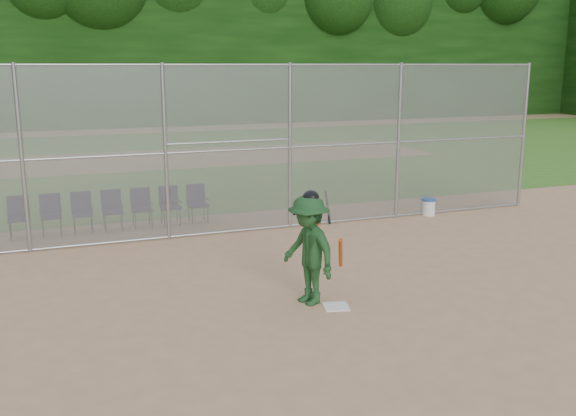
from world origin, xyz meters
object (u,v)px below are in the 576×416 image
object	(u,v)px
batter_at_plate	(309,250)
water_cooler	(429,207)
home_plate	(336,307)
chair_0	(19,218)

from	to	relation	value
batter_at_plate	water_cooler	distance (m)	7.37
home_plate	batter_at_plate	xyz separation A→B (m)	(-0.36, 0.35, 0.93)
batter_at_plate	chair_0	bearing A→B (deg)	126.71
chair_0	home_plate	bearing A→B (deg)	-52.75
home_plate	water_cooler	size ratio (longest dim) A/B	0.90
home_plate	batter_at_plate	distance (m)	1.06
batter_at_plate	water_cooler	size ratio (longest dim) A/B	4.31
batter_at_plate	chair_0	size ratio (longest dim) A/B	2.02
water_cooler	chair_0	bearing A→B (deg)	172.03
chair_0	water_cooler	bearing A→B (deg)	-7.97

